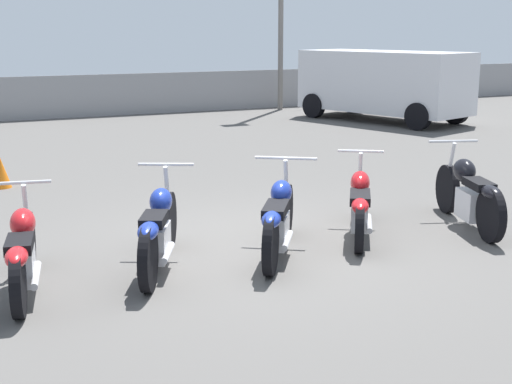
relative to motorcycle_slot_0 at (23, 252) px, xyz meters
name	(u,v)px	position (x,y,z in m)	size (l,w,h in m)	color
ground_plane	(258,246)	(2.70, 0.35, -0.40)	(60.00, 60.00, 0.00)	#514F4C
fence_back	(51,97)	(2.70, 13.96, 0.21)	(40.00, 0.04, 1.22)	gray
motorcycle_slot_0	(23,252)	(0.00, 0.00, 0.00)	(0.68, 2.00, 0.97)	black
motorcycle_slot_1	(159,231)	(1.40, 0.08, 0.02)	(1.09, 1.92, 1.03)	black
motorcycle_slot_2	(279,219)	(2.76, -0.05, 0.02)	(1.31, 1.79, 1.02)	black
motorcycle_slot_3	(360,204)	(4.02, 0.21, 0.00)	(1.23, 1.79, 0.97)	black
motorcycle_slot_4	(470,194)	(5.52, -0.06, 0.04)	(0.94, 2.02, 1.04)	black
parked_van	(383,82)	(10.96, 9.51, 0.68)	(3.21, 5.11, 1.92)	silver
traffic_cone_near	(1,172)	(0.34, 5.02, -0.15)	(0.31, 0.31, 0.51)	orange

